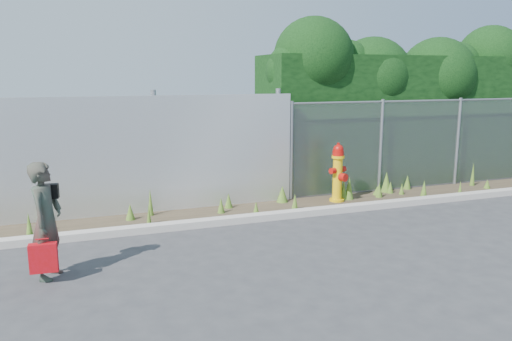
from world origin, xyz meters
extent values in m
plane|color=#363638|center=(0.00, 0.00, 0.00)|extent=(80.00, 80.00, 0.00)
cube|color=#AFA79E|center=(0.00, 1.80, 0.06)|extent=(16.00, 0.22, 0.12)
cube|color=#3F3324|center=(0.00, 2.40, 0.01)|extent=(16.00, 1.20, 0.01)
cone|color=#41691F|center=(-1.99, 2.19, 0.17)|extent=(0.08, 0.08, 0.35)
cone|color=#41691F|center=(3.31, 2.73, 0.13)|extent=(0.14, 0.14, 0.27)
cone|color=#41691F|center=(2.96, 2.68, 0.10)|extent=(0.21, 0.21, 0.21)
cone|color=#41691F|center=(-2.27, 2.57, 0.15)|extent=(0.17, 0.17, 0.30)
cone|color=#41691F|center=(5.67, 2.37, 0.11)|extent=(0.15, 0.15, 0.21)
cone|color=#41691F|center=(3.29, 2.85, 0.23)|extent=(0.22, 0.22, 0.46)
cone|color=#41691F|center=(4.55, 1.98, 0.17)|extent=(0.09, 0.09, 0.35)
cone|color=#41691F|center=(-3.61, 2.41, 0.09)|extent=(0.13, 0.13, 0.18)
cone|color=#41691F|center=(2.87, 2.49, 0.16)|extent=(0.15, 0.15, 0.32)
cone|color=#41691F|center=(-3.69, 2.92, 0.23)|extent=(0.11, 0.11, 0.47)
cone|color=#41691F|center=(2.06, 2.57, 0.21)|extent=(0.18, 0.18, 0.42)
cone|color=#41691F|center=(-0.38, 2.75, 0.15)|extent=(0.16, 0.16, 0.30)
cone|color=#41691F|center=(2.18, 2.55, 0.25)|extent=(0.19, 0.19, 0.49)
cone|color=#41691F|center=(1.85, 2.62, 0.23)|extent=(0.08, 0.08, 0.46)
cone|color=#41691F|center=(0.78, 2.81, 0.17)|extent=(0.24, 0.24, 0.34)
cone|color=#41691F|center=(3.68, 2.07, 0.20)|extent=(0.16, 0.16, 0.40)
cone|color=#41691F|center=(-3.88, 1.99, 0.23)|extent=(0.13, 0.13, 0.45)
cone|color=#41691F|center=(5.57, 2.72, 0.27)|extent=(0.11, 0.11, 0.55)
cone|color=#41691F|center=(-0.06, 2.05, 0.14)|extent=(0.14, 0.14, 0.28)
cone|color=#41691F|center=(-0.62, 2.45, 0.15)|extent=(0.14, 0.14, 0.30)
cone|color=#41691F|center=(0.78, 2.19, 0.16)|extent=(0.13, 0.13, 0.32)
cone|color=#41691F|center=(3.48, 2.54, 0.12)|extent=(0.11, 0.11, 0.25)
cone|color=#41691F|center=(-1.88, 2.73, 0.26)|extent=(0.10, 0.10, 0.52)
cone|color=#41691F|center=(3.91, 2.93, 0.16)|extent=(0.17, 0.17, 0.33)
cube|color=silver|center=(-3.25, 3.00, 1.10)|extent=(8.50, 0.08, 2.20)
cylinder|color=gray|center=(-1.70, 3.12, 1.15)|extent=(0.10, 0.10, 2.30)
cylinder|color=gray|center=(0.80, 3.12, 1.15)|extent=(0.10, 0.10, 2.30)
cube|color=gray|center=(4.25, 3.00, 1.00)|extent=(6.50, 0.03, 2.00)
cylinder|color=gray|center=(4.25, 3.00, 2.00)|extent=(6.50, 0.04, 0.04)
cylinder|color=gray|center=(1.05, 3.00, 1.02)|extent=(0.07, 0.07, 2.05)
cylinder|color=gray|center=(3.20, 3.00, 1.02)|extent=(0.07, 0.07, 2.05)
cylinder|color=gray|center=(5.30, 3.00, 1.02)|extent=(0.07, 0.07, 2.05)
cube|color=black|center=(4.55, 4.00, 1.50)|extent=(7.30, 1.60, 3.00)
sphere|color=black|center=(1.47, 3.83, 2.65)|extent=(1.25, 1.25, 1.25)
sphere|color=black|center=(1.94, 3.86, 2.94)|extent=(1.77, 1.77, 1.77)
sphere|color=black|center=(2.85, 3.98, 2.78)|extent=(1.15, 1.15, 1.15)
sphere|color=black|center=(3.56, 4.02, 2.52)|extent=(1.85, 1.85, 1.85)
sphere|color=black|center=(4.41, 4.17, 2.55)|extent=(1.13, 1.13, 1.13)
sphere|color=black|center=(5.36, 3.93, 2.54)|extent=(1.86, 1.86, 1.86)
sphere|color=black|center=(6.01, 4.11, 2.71)|extent=(1.36, 1.36, 1.36)
sphere|color=black|center=(7.00, 3.97, 2.99)|extent=(1.64, 1.64, 1.64)
cylinder|color=yellow|center=(1.87, 2.50, 0.03)|extent=(0.30, 0.30, 0.06)
cylinder|color=yellow|center=(1.87, 2.50, 0.46)|extent=(0.19, 0.19, 0.92)
cylinder|color=yellow|center=(1.87, 2.50, 0.94)|extent=(0.26, 0.26, 0.05)
cylinder|color=#B20F0A|center=(1.87, 2.50, 1.01)|extent=(0.23, 0.23, 0.11)
sphere|color=#B20F0A|center=(1.87, 2.50, 1.09)|extent=(0.20, 0.20, 0.20)
cylinder|color=#B20F0A|center=(1.87, 2.50, 1.20)|extent=(0.05, 0.05, 0.05)
cylinder|color=#B20F0A|center=(1.72, 2.50, 0.67)|extent=(0.11, 0.12, 0.12)
cylinder|color=#B20F0A|center=(2.02, 2.50, 0.67)|extent=(0.11, 0.12, 0.12)
cylinder|color=#B20F0A|center=(1.87, 2.35, 0.54)|extent=(0.16, 0.13, 0.16)
imported|color=#0F5F48|center=(-3.51, 0.35, 0.76)|extent=(0.54, 0.64, 1.51)
cube|color=#B30A0C|center=(-3.57, 0.11, 0.35)|extent=(0.33, 0.12, 0.37)
cylinder|color=#B30A0C|center=(-3.57, 0.11, 0.59)|extent=(0.16, 0.01, 0.01)
cube|color=black|center=(-3.47, 0.49, 1.10)|extent=(0.25, 0.10, 0.19)
camera|label=1|loc=(-3.08, -6.28, 2.58)|focal=35.00mm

